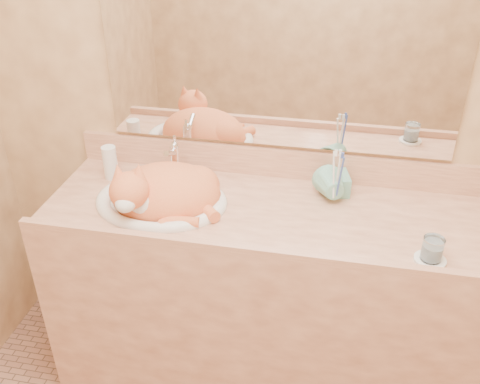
% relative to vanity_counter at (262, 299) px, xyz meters
% --- Properties ---
extents(wall_back, '(2.40, 0.02, 2.50)m').
position_rel_vanity_counter_xyz_m(wall_back, '(0.00, 0.28, 0.82)').
color(wall_back, '#9B6F46').
rests_on(wall_back, ground).
extents(vanity_counter, '(1.60, 0.55, 0.85)m').
position_rel_vanity_counter_xyz_m(vanity_counter, '(0.00, 0.00, 0.00)').
color(vanity_counter, '#A16248').
rests_on(vanity_counter, floor).
extents(mirror, '(1.30, 0.02, 0.80)m').
position_rel_vanity_counter_xyz_m(mirror, '(0.00, 0.26, 0.97)').
color(mirror, white).
rests_on(mirror, wall_back).
extents(sink_basin, '(0.54, 0.48, 0.15)m').
position_rel_vanity_counter_xyz_m(sink_basin, '(-0.38, -0.02, 0.50)').
color(sink_basin, white).
rests_on(sink_basin, vanity_counter).
extents(faucet, '(0.07, 0.13, 0.17)m').
position_rel_vanity_counter_xyz_m(faucet, '(-0.38, 0.16, 0.51)').
color(faucet, silver).
rests_on(faucet, vanity_counter).
extents(cat, '(0.46, 0.41, 0.22)m').
position_rel_vanity_counter_xyz_m(cat, '(-0.37, -0.04, 0.49)').
color(cat, '#D95E32').
rests_on(cat, sink_basin).
extents(soap_dispenser, '(0.09, 0.09, 0.17)m').
position_rel_vanity_counter_xyz_m(soap_dispenser, '(0.26, 0.13, 0.51)').
color(soap_dispenser, '#6FB19C').
rests_on(soap_dispenser, vanity_counter).
extents(toothbrush_cup, '(0.15, 0.15, 0.11)m').
position_rel_vanity_counter_xyz_m(toothbrush_cup, '(0.25, 0.08, 0.48)').
color(toothbrush_cup, '#6FB19C').
rests_on(toothbrush_cup, vanity_counter).
extents(toothbrushes, '(0.04, 0.04, 0.23)m').
position_rel_vanity_counter_xyz_m(toothbrushes, '(0.25, 0.08, 0.56)').
color(toothbrushes, white).
rests_on(toothbrushes, toothbrush_cup).
extents(saucer, '(0.10, 0.10, 0.01)m').
position_rel_vanity_counter_xyz_m(saucer, '(0.55, -0.18, 0.43)').
color(saucer, white).
rests_on(saucer, vanity_counter).
extents(water_glass, '(0.07, 0.07, 0.08)m').
position_rel_vanity_counter_xyz_m(water_glass, '(0.55, -0.18, 0.47)').
color(water_glass, silver).
rests_on(water_glass, saucer).
extents(lotion_bottle, '(0.06, 0.06, 0.13)m').
position_rel_vanity_counter_xyz_m(lotion_bottle, '(-0.63, 0.12, 0.49)').
color(lotion_bottle, white).
rests_on(lotion_bottle, vanity_counter).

